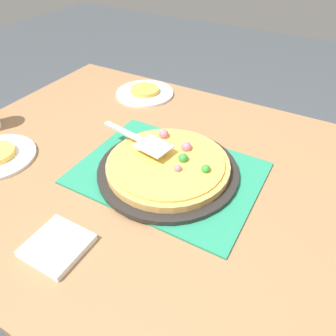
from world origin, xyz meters
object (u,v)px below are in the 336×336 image
pizza_pan (168,170)px  pizza (168,164)px  served_slice_right (145,90)px  plate_far_right (145,93)px  pizza_server (140,140)px  napkin_stack (57,246)px

pizza_pan → pizza: (0.00, -0.00, 0.02)m
pizza_pan → served_slice_right: size_ratio=3.45×
plate_far_right → pizza_server: (-0.21, 0.35, 0.07)m
pizza → pizza_server: size_ratio=1.41×
served_slice_right → napkin_stack: served_slice_right is taller
pizza_server → plate_far_right: bearing=-58.6°
pizza_pan → served_slice_right: served_slice_right is taller
plate_far_right → napkin_stack: 0.73m
pizza_server → pizza: bearing=171.6°
napkin_stack → pizza_pan: bearing=-104.6°
pizza → plate_far_right: size_ratio=1.50×
pizza_pan → plate_far_right: bearing=-49.7°
served_slice_right → plate_far_right: bearing=0.0°
pizza → served_slice_right: 0.48m
pizza_server → pizza_pan: bearing=170.5°
pizza_pan → pizza_server: (0.10, -0.02, 0.06)m
pizza_server → napkin_stack: (-0.01, 0.34, -0.06)m
pizza → plate_far_right: pizza is taller
plate_far_right → served_slice_right: 0.01m
pizza_pan → pizza: pizza is taller
pizza_server → napkin_stack: pizza_server is taller
pizza_server → napkin_stack: bearing=91.9°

